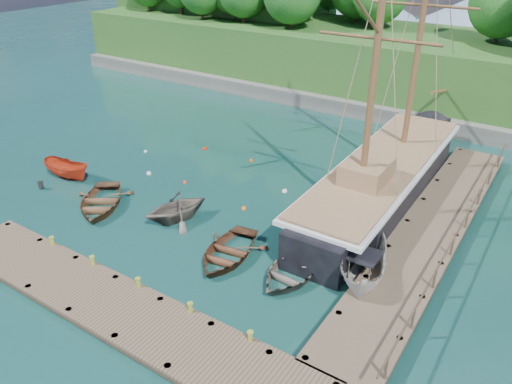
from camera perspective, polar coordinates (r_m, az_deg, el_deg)
ground at (r=27.64m, az=-8.58°, el=-4.56°), size 160.00×160.00×0.00m
dock_near at (r=22.65m, az=-15.76°, el=-12.50°), size 20.00×3.20×1.10m
dock_east at (r=28.29m, az=19.34°, el=-4.12°), size 3.20×24.00×1.10m
bollard_0 at (r=27.59m, az=-21.97°, el=-6.61°), size 0.26×0.26×0.45m
bollard_1 at (r=25.50m, az=-17.91°, el=-8.92°), size 0.26×0.26×0.45m
bollard_2 at (r=23.60m, az=-13.09°, el=-11.57°), size 0.26×0.26×0.45m
bollard_3 at (r=21.94m, az=-7.38°, el=-14.54°), size 0.26×0.26×0.45m
bollard_4 at (r=20.60m, az=-0.65°, el=-17.77°), size 0.26×0.26×0.45m
rowboat_0 at (r=31.07m, az=-17.31°, el=-1.67°), size 5.60×5.92×1.00m
rowboat_1 at (r=28.79m, az=-9.02°, el=-3.15°), size 4.32×4.60×1.93m
rowboat_2 at (r=25.43m, az=-3.26°, el=-7.47°), size 3.89×4.98×0.94m
rowboat_3 at (r=24.27m, az=4.21°, el=-9.49°), size 3.46×4.67×0.93m
motorboat_orange at (r=35.35m, az=-20.61°, el=1.51°), size 3.79×1.65×1.43m
cabin_boat_white at (r=24.44m, az=12.05°, el=-9.84°), size 3.53×5.74×2.08m
schooner at (r=31.23m, az=14.16°, el=1.09°), size 4.75×25.64×18.48m
mooring_buoy_0 at (r=34.40m, az=-12.13°, el=2.03°), size 0.34×0.34×0.34m
mooring_buoy_1 at (r=32.80m, az=-8.12°, el=1.06°), size 0.27×0.27×0.27m
mooring_buoy_2 at (r=29.50m, az=-1.38°, el=-1.94°), size 0.32×0.32×0.32m
mooring_buoy_3 at (r=31.41m, az=3.29°, el=0.02°), size 0.35×0.35×0.35m
mooring_buoy_4 at (r=37.67m, az=-5.87°, el=4.90°), size 0.33×0.33×0.33m
mooring_buoy_5 at (r=35.52m, az=-0.52°, el=3.56°), size 0.29×0.29×0.29m
mooring_buoy_6 at (r=37.88m, az=-12.51°, el=4.49°), size 0.27×0.27×0.27m
headland at (r=57.06m, az=2.49°, el=18.82°), size 51.00×19.31×12.90m
distant_ridge at (r=88.35m, az=26.92°, el=18.59°), size 117.00×40.00×10.00m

